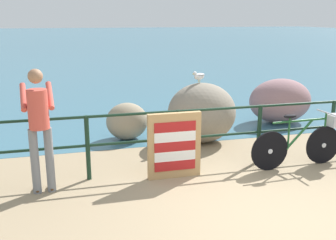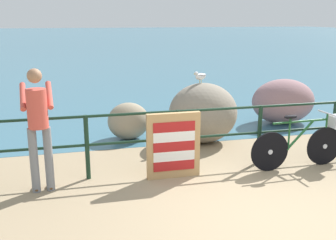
{
  "view_description": "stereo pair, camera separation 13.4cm",
  "coord_description": "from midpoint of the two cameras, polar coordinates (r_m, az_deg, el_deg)",
  "views": [
    {
      "loc": [
        -2.46,
        -4.1,
        2.45
      ],
      "look_at": [
        -0.78,
        2.18,
        0.76
      ],
      "focal_mm": 42.5,
      "sensor_mm": 36.0,
      "label": 1
    },
    {
      "loc": [
        -2.33,
        -4.14,
        2.45
      ],
      "look_at": [
        -0.78,
        2.18,
        0.76
      ],
      "focal_mm": 42.5,
      "sensor_mm": 36.0,
      "label": 2
    }
  ],
  "objects": [
    {
      "name": "folded_deckchair_stack",
      "position": [
        6.16,
        0.29,
        -3.69
      ],
      "size": [
        0.84,
        0.1,
        1.04
      ],
      "color": "tan",
      "rests_on": "ground_plane"
    },
    {
      "name": "breakwater_boulder_left",
      "position": [
        8.18,
        -6.37,
        -0.18
      ],
      "size": [
        0.85,
        0.72,
        0.76
      ],
      "color": "gray",
      "rests_on": "ground"
    },
    {
      "name": "breakwater_boulder_right",
      "position": [
        9.77,
        15.41,
        2.67
      ],
      "size": [
        1.52,
        1.07,
        1.05
      ],
      "color": "gray",
      "rests_on": "ground"
    },
    {
      "name": "sea_surface",
      "position": [
        52.34,
        -12.58,
        11.54
      ],
      "size": [
        120.0,
        90.0,
        0.01
      ],
      "primitive_type": "cube",
      "color": "#38667A",
      "rests_on": "ground_plane"
    },
    {
      "name": "ground_plane",
      "position": [
        24.37,
        -9.34,
        8.48
      ],
      "size": [
        120.0,
        120.0,
        0.1
      ],
      "primitive_type": "cube",
      "color": "#937F60"
    },
    {
      "name": "promenade_railing",
      "position": [
        6.62,
        6.87,
        -1.43
      ],
      "size": [
        7.27,
        0.07,
        1.02
      ],
      "color": "black",
      "rests_on": "ground_plane"
    },
    {
      "name": "breakwater_boulder_main",
      "position": [
        7.95,
        4.38,
        1.04
      ],
      "size": [
        1.37,
        1.22,
        1.2
      ],
      "color": "gray",
      "rests_on": "ground"
    },
    {
      "name": "person_at_railing",
      "position": [
        5.82,
        -18.6,
        -0.71
      ],
      "size": [
        0.48,
        0.65,
        1.78
      ],
      "rotation": [
        0.0,
        0.0,
        1.65
      ],
      "color": "slate",
      "rests_on": "ground_plane"
    },
    {
      "name": "seagull",
      "position": [
        7.85,
        3.98,
        6.35
      ],
      "size": [
        0.33,
        0.22,
        0.23
      ],
      "rotation": [
        0.0,
        0.0,
        3.59
      ],
      "color": "gold",
      "rests_on": "breakwater_boulder_main"
    },
    {
      "name": "bicycle",
      "position": [
        7.02,
        18.57,
        -2.66
      ],
      "size": [
        1.7,
        0.48,
        0.92
      ],
      "rotation": [
        0.0,
        0.0,
        0.04
      ],
      "color": "black",
      "rests_on": "ground_plane"
    }
  ]
}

